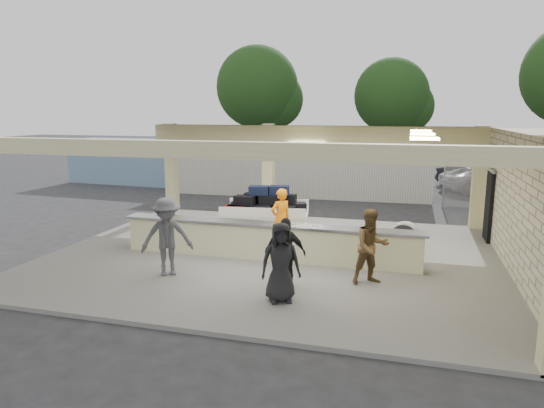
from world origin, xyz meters
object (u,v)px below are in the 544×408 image
(luggage_cart, at_px, (265,208))
(drum_fan, at_px, (405,238))
(passenger_a, at_px, (371,247))
(car_dark, at_px, (477,175))
(baggage_handler, at_px, (281,219))
(container_blue, at_px, (150,162))
(passenger_b, at_px, (285,253))
(baggage_counter, at_px, (267,241))
(passenger_c, at_px, (167,237))
(car_white_a, at_px, (488,179))
(passenger_d, at_px, (281,262))
(container_white, at_px, (301,168))

(luggage_cart, relative_size, drum_fan, 3.08)
(passenger_a, height_order, car_dark, passenger_a)
(baggage_handler, bearing_deg, passenger_a, 93.23)
(passenger_a, distance_m, container_blue, 18.71)
(luggage_cart, xyz_separation_m, passenger_b, (1.82, -4.50, -0.06))
(luggage_cart, bearing_deg, drum_fan, -24.69)
(baggage_counter, height_order, luggage_cart, luggage_cart)
(baggage_counter, height_order, passenger_c, passenger_c)
(car_dark, bearing_deg, passenger_b, -166.90)
(luggage_cart, xyz_separation_m, car_white_a, (8.25, 11.65, -0.32))
(passenger_d, distance_m, car_dark, 19.23)
(baggage_handler, bearing_deg, luggage_cart, -107.42)
(baggage_handler, xyz_separation_m, passenger_a, (2.71, -2.16, -0.01))
(drum_fan, height_order, passenger_c, passenger_c)
(passenger_b, relative_size, car_dark, 0.40)
(container_white, bearing_deg, passenger_d, -80.73)
(luggage_cart, xyz_separation_m, passenger_a, (3.65, -3.74, 0.02))
(baggage_counter, distance_m, passenger_c, 2.76)
(passenger_c, xyz_separation_m, container_blue, (-8.44, 13.99, 0.18))
(baggage_counter, xyz_separation_m, passenger_d, (1.09, -2.75, 0.35))
(luggage_cart, relative_size, passenger_b, 1.82)
(baggage_counter, height_order, passenger_d, passenger_d)
(baggage_counter, distance_m, car_white_a, 16.05)
(car_white_a, bearing_deg, luggage_cart, 122.50)
(container_white, bearing_deg, car_dark, 26.93)
(baggage_counter, relative_size, passenger_b, 5.15)
(container_blue, bearing_deg, drum_fan, -34.09)
(baggage_counter, bearing_deg, container_white, 97.85)
(container_white, bearing_deg, luggage_cart, -86.96)
(baggage_counter, relative_size, baggage_handler, 4.64)
(baggage_handler, height_order, container_blue, container_blue)
(passenger_b, height_order, car_white_a, passenger_b)
(passenger_c, height_order, car_dark, passenger_c)
(baggage_handler, relative_size, passenger_b, 1.11)
(container_blue, bearing_deg, baggage_counter, -45.68)
(drum_fan, bearing_deg, passenger_b, -117.08)
(luggage_cart, distance_m, drum_fan, 4.57)
(drum_fan, bearing_deg, baggage_counter, -148.19)
(container_white, bearing_deg, container_blue, 170.98)
(drum_fan, bearing_deg, container_white, 128.95)
(passenger_d, bearing_deg, passenger_a, 18.79)
(passenger_a, bearing_deg, passenger_c, 159.76)
(baggage_counter, bearing_deg, luggage_cart, 108.16)
(drum_fan, xyz_separation_m, passenger_b, (-2.56, -3.23, 0.29))
(baggage_counter, height_order, container_blue, container_blue)
(luggage_cart, distance_m, passenger_c, 4.62)
(passenger_c, xyz_separation_m, car_white_a, (9.35, 16.13, -0.41))
(passenger_a, xyz_separation_m, passenger_b, (-1.84, -0.76, -0.08))
(passenger_a, height_order, passenger_c, passenger_c)
(baggage_handler, bearing_deg, car_white_a, -167.14)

